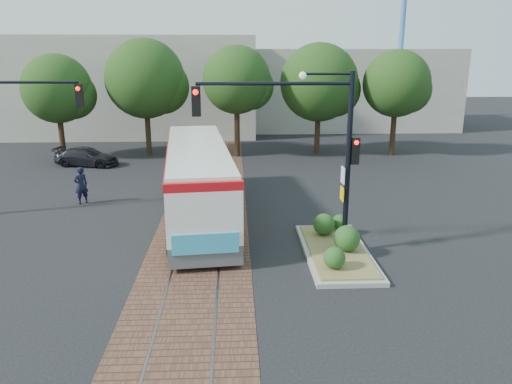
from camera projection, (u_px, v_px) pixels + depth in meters
ground at (200, 246)px, 18.10m from camera, size 120.00×120.00×0.00m
trackbed at (206, 212)px, 21.94m from camera, size 3.60×40.00×0.02m
tree_row at (232, 82)px, 32.62m from camera, size 26.40×5.60×7.67m
warehouses at (213, 86)px, 44.68m from camera, size 40.00×13.00×8.00m
crane at (404, 8)px, 48.59m from camera, size 8.00×0.50×18.00m
city_bus at (198, 177)px, 20.91m from camera, size 3.64×11.71×3.08m
traffic_island at (337, 244)px, 17.35m from camera, size 2.20×5.20×1.13m
signal_pole_main at (312, 135)px, 16.36m from camera, size 5.49×0.46×6.00m
officer at (81, 185)px, 22.92m from camera, size 0.75×0.72×1.73m
parked_car at (87, 157)px, 30.66m from camera, size 4.12×2.33×1.13m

